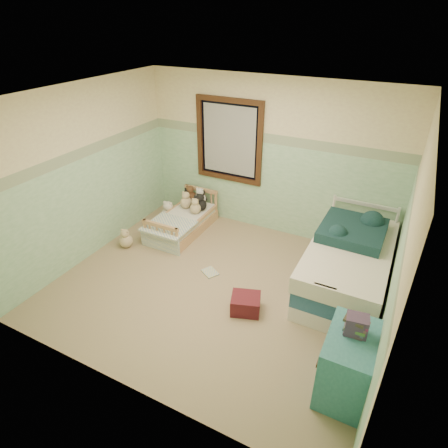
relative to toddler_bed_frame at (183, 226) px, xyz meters
The scene contains 31 objects.
floor 1.60m from the toddler_bed_frame, 41.10° to the right, with size 4.20×3.60×0.02m, color gray.
ceiling 2.90m from the toddler_bed_frame, 41.10° to the right, with size 4.20×3.60×0.02m, color white.
wall_back 1.84m from the toddler_bed_frame, 31.93° to the left, with size 4.20×0.04×2.50m, color beige.
wall_front 3.31m from the toddler_bed_frame, 67.10° to the right, with size 4.20×0.04×2.50m, color beige.
wall_left 1.81m from the toddler_bed_frame, 130.48° to the right, with size 0.04×3.60×2.50m, color beige.
wall_right 3.66m from the toddler_bed_frame, 17.63° to the right, with size 0.04×3.60×2.50m, color beige.
wainscot_mint 1.56m from the toddler_bed_frame, 31.41° to the left, with size 4.20×0.01×1.50m, color #7EB284.
border_strip 2.05m from the toddler_bed_frame, 31.41° to the left, with size 4.20×0.01×0.15m, color #4F6F52.
window_frame 1.62m from the toddler_bed_frame, 54.65° to the left, with size 1.16×0.06×1.36m, color #42230F.
window_blinds 1.62m from the toddler_bed_frame, 55.02° to the left, with size 0.92×0.01×1.12m, color #B2B2AF.
toddler_bed_frame is the anchor object (origin of this frame).
toddler_mattress 0.14m from the toddler_bed_frame, ahead, with size 0.60×1.25×0.12m, color silver.
patchwork_quilt 0.46m from the toddler_bed_frame, 90.00° to the right, with size 0.71×0.65×0.03m, color #7391B9.
plush_bed_brown 0.61m from the toddler_bed_frame, 106.70° to the left, with size 0.21×0.21×0.21m, color brown.
plush_bed_white 0.59m from the toddler_bed_frame, 84.29° to the left, with size 0.21×0.21×0.21m, color silver.
plush_bed_tan 0.43m from the toddler_bed_frame, 109.65° to the left, with size 0.20×0.20×0.20m, color #D1B88A.
plush_bed_dark 0.43m from the toddler_bed_frame, 65.10° to the left, with size 0.19×0.19×0.19m, color black.
plush_floor_cream 0.43m from the toddler_bed_frame, 159.54° to the left, with size 0.27×0.27×0.27m, color silver.
plush_floor_tan 0.99m from the toddler_bed_frame, 122.84° to the right, with size 0.21×0.21×0.21m, color #D1B88A.
twin_bed_frame 2.77m from the toddler_bed_frame, ahead, with size 0.96×1.91×0.22m, color silver.
twin_boxspring 2.78m from the toddler_bed_frame, ahead, with size 0.96×1.91×0.22m, color navy.
twin_mattress 2.81m from the toddler_bed_frame, ahead, with size 0.99×1.95×0.22m, color #F3E9CD.
teal_blanket 2.78m from the toddler_bed_frame, ahead, with size 0.81×0.86×0.14m, color #0D2A29.
dresser 3.62m from the toddler_bed_frame, 31.75° to the right, with size 0.45×0.72×0.72m, color #2C727B.
book_stack 3.65m from the toddler_bed_frame, 30.92° to the right, with size 0.20×0.15×0.20m, color brown.
red_pillow 2.19m from the toddler_bed_frame, 36.76° to the right, with size 0.36×0.31×0.22m, color maroon.
floor_book 1.29m from the toddler_bed_frame, 40.42° to the right, with size 0.23×0.18×0.02m, color #FAEB55.
extra_plush_0 0.61m from the toddler_bed_frame, 83.05° to the left, with size 0.19×0.19×0.19m, color black.
extra_plush_1 0.38m from the toddler_bed_frame, 51.06° to the left, with size 0.19×0.19×0.19m, color #D1B88A.
extra_plush_2 0.59m from the toddler_bed_frame, 111.06° to the left, with size 0.19×0.19×0.19m, color black.
extra_plush_3 0.47m from the toddler_bed_frame, 62.05° to the left, with size 0.21×0.21×0.21m, color black.
Camera 1 is at (1.94, -3.57, 3.31)m, focal length 30.28 mm.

